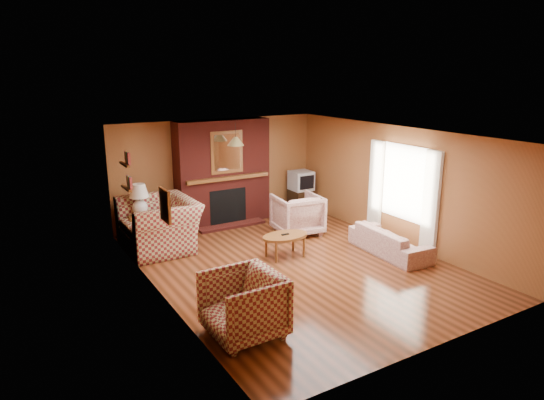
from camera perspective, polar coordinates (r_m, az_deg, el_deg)
floor at (r=9.02m, az=2.58°, el=-7.55°), size 6.50×6.50×0.00m
ceiling at (r=8.41m, az=2.78°, el=7.75°), size 6.50×6.50×0.00m
wall_back at (r=11.41m, az=-6.37°, el=3.48°), size 6.50×0.00×6.50m
wall_front at (r=6.33m, az=19.24°, el=-6.75°), size 6.50×0.00×6.50m
wall_left at (r=7.60m, az=-13.27°, el=-2.69°), size 0.00×6.50×6.50m
wall_right at (r=10.20m, az=14.49°, el=1.71°), size 0.00×6.50×6.50m
fireplace at (r=11.18m, az=-5.80°, el=3.16°), size 2.20×0.82×2.40m
window_right at (r=10.04m, az=15.07°, el=1.04°), size 0.10×1.85×2.00m
bookshelf at (r=9.28m, az=-16.73°, el=3.22°), size 0.09×0.55×0.71m
botanical_print at (r=7.24m, az=-12.45°, el=-0.63°), size 0.05×0.40×0.50m
pendant_light at (r=10.43m, az=-4.30°, el=6.91°), size 0.36×0.36×0.48m
plaid_loveseat at (r=9.87m, az=-13.14°, el=-2.84°), size 1.36×1.56×1.01m
plaid_armchair at (r=6.58m, az=-3.41°, el=-12.26°), size 0.99×0.96×0.89m
floral_sofa at (r=9.71m, az=13.69°, el=-4.70°), size 0.81×1.82×0.52m
floral_armchair at (r=10.54m, az=2.99°, el=-1.69°), size 1.06×1.08×0.88m
coffee_table at (r=9.24m, az=1.56°, el=-4.43°), size 0.93×0.57×0.46m
side_table at (r=10.22m, az=-15.10°, el=-3.43°), size 0.52×0.52×0.64m
table_lamp at (r=10.03m, az=-15.36°, el=0.26°), size 0.39×0.39×0.64m
tv_stand at (r=12.22m, az=3.41°, el=-0.09°), size 0.55×0.50×0.57m
crt_tv at (r=12.09m, az=3.46°, el=2.30°), size 0.53×0.53×0.47m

